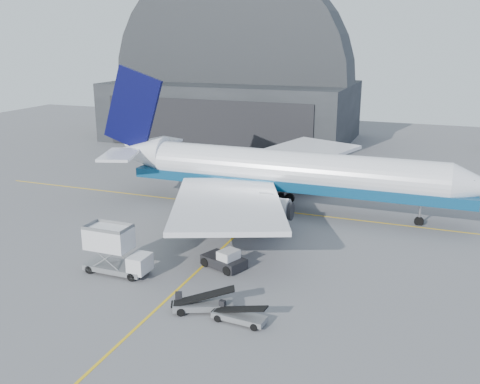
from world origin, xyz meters
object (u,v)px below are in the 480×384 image
at_px(catering_truck, 115,251).
at_px(belt_loader_b, 239,316).
at_px(pushback_tug, 225,260).
at_px(belt_loader_a, 202,304).
at_px(airliner, 278,171).

height_order(catering_truck, belt_loader_b, catering_truck).
relative_size(pushback_tug, belt_loader_a, 0.92).
distance_m(catering_truck, belt_loader_b, 14.65).
bearing_deg(belt_loader_b, pushback_tug, 122.70).
relative_size(airliner, pushback_tug, 10.72).
xyz_separation_m(pushback_tug, belt_loader_a, (1.47, -8.35, -0.12)).
relative_size(pushback_tug, belt_loader_b, 1.04).
relative_size(catering_truck, pushback_tug, 1.35).
xyz_separation_m(belt_loader_a, belt_loader_b, (3.37, -0.62, -0.07)).
bearing_deg(belt_loader_b, airliner, 105.17).
height_order(airliner, catering_truck, airliner).
relative_size(catering_truck, belt_loader_a, 1.24).
height_order(airliner, pushback_tug, airliner).
height_order(catering_truck, belt_loader_a, catering_truck).
bearing_deg(catering_truck, airliner, 70.63).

